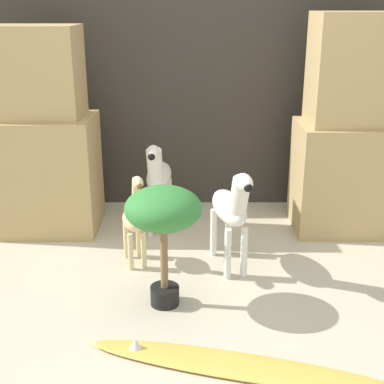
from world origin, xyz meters
The scene contains 9 objects.
ground_plane centered at (0.00, 0.00, 0.00)m, with size 14.00×14.00×0.00m, color beige.
wall_back centered at (0.00, 1.74, 1.10)m, with size 6.40×0.08×2.20m.
rock_pillar_left centered at (-1.03, 1.21, 0.62)m, with size 0.69×0.51×1.36m.
rock_pillar_right centered at (1.03, 1.21, 0.66)m, with size 0.69×0.51×1.44m.
zebra_right centered at (0.20, 0.58, 0.39)m, with size 0.26×0.57×0.66m.
zebra_left centered at (-0.26, 1.17, 0.39)m, with size 0.19×0.57×0.66m.
giraffe_figurine centered at (-0.37, 0.64, 0.30)m, with size 0.19×0.37×0.61m.
potted_palm_front centered at (-0.17, 0.20, 0.50)m, with size 0.39×0.39×0.64m.
surfboard centered at (0.17, -0.33, 0.01)m, with size 1.36×0.51×0.07m.
Camera 1 is at (-0.03, -2.25, 1.50)m, focal length 50.00 mm.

